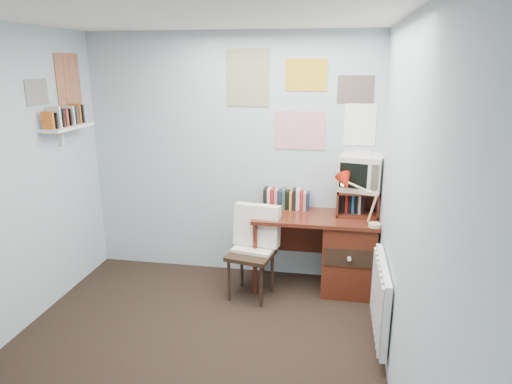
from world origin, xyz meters
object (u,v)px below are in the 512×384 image
(tv_riser, at_px, (357,202))
(wall_shelf, at_px, (68,127))
(desk, at_px, (342,251))
(desk_chair, at_px, (251,255))
(crt_tv, at_px, (362,171))
(desk_lamp, at_px, (376,205))
(radiator, at_px, (381,299))

(tv_riser, distance_m, wall_shelf, 2.83)
(desk, xyz_separation_m, desk_chair, (-0.86, -0.30, 0.03))
(desk_chair, bearing_deg, wall_shelf, -165.82)
(desk_chair, distance_m, crt_tv, 1.34)
(tv_riser, bearing_deg, wall_shelf, -169.68)
(desk_lamp, bearing_deg, desk_chair, -173.33)
(tv_riser, bearing_deg, radiator, -80.72)
(desk, relative_size, wall_shelf, 1.94)
(desk_chair, bearing_deg, desk_lamp, 15.98)
(tv_riser, xyz_separation_m, crt_tv, (0.03, 0.02, 0.31))
(desk_chair, xyz_separation_m, desk_lamp, (1.13, 0.09, 0.53))
(desk, height_order, wall_shelf, wall_shelf)
(desk, bearing_deg, crt_tv, 41.28)
(crt_tv, height_order, radiator, crt_tv)
(wall_shelf, bearing_deg, desk_lamp, 3.22)
(desk_lamp, distance_m, wall_shelf, 2.92)
(crt_tv, bearing_deg, desk_chair, -143.08)
(desk, bearing_deg, wall_shelf, -171.60)
(tv_riser, distance_m, radiator, 1.15)
(tv_riser, bearing_deg, crt_tv, 33.72)
(desk_lamp, bearing_deg, radiator, -86.03)
(crt_tv, height_order, wall_shelf, wall_shelf)
(desk_chair, height_order, tv_riser, tv_riser)
(desk_lamp, height_order, radiator, desk_lamp)
(radiator, bearing_deg, tv_riser, 99.28)
(desk, height_order, tv_riser, tv_riser)
(desk_lamp, xyz_separation_m, wall_shelf, (-2.84, -0.16, 0.65))
(desk_lamp, bearing_deg, tv_riser, 116.80)
(tv_riser, xyz_separation_m, wall_shelf, (-2.69, -0.49, 0.74))
(tv_riser, relative_size, wall_shelf, 0.65)
(tv_riser, height_order, crt_tv, crt_tv)
(radiator, height_order, wall_shelf, wall_shelf)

